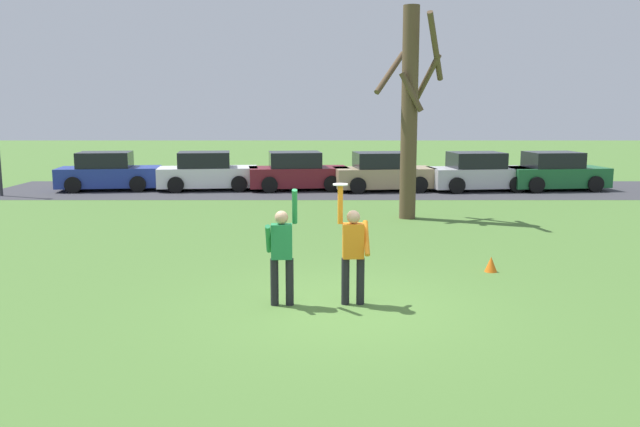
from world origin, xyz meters
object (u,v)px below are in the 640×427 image
parked_car_tan (385,173)px  parked_car_silver (481,173)px  parked_car_blue (111,173)px  parked_car_green (557,173)px  bare_tree_tall (413,109)px  person_catcher (355,249)px  frisbee_disc (343,184)px  parked_car_maroon (300,172)px  parked_car_white (210,172)px  field_cone_orange (493,264)px  person_defender (284,249)px

parked_car_tan → parked_car_silver: size_ratio=1.00×
parked_car_blue → parked_car_green: size_ratio=1.00×
parked_car_blue → bare_tree_tall: 13.87m
person_catcher → frisbee_disc: 1.13m
frisbee_disc → parked_car_maroon: bearing=94.5°
parked_car_white → bare_tree_tall: size_ratio=0.67×
parked_car_tan → bare_tree_tall: bare_tree_tall is taller
frisbee_disc → field_cone_orange: (3.21, 2.28, -1.93)m
parked_car_tan → parked_car_white: bearing=170.3°
parked_car_white → parked_car_green: bearing=-7.8°
person_defender → parked_car_maroon: bearing=88.7°
parked_car_blue → parked_car_green: same height
parked_car_green → field_cone_orange: (-6.27, -13.89, -0.57)m
person_defender → bare_tree_tall: (3.39, 9.06, 2.37)m
parked_car_tan → field_cone_orange: parked_car_tan is taller
parked_car_maroon → parked_car_white: bearing=172.5°
parked_car_tan → field_cone_orange: bearing=-93.6°
bare_tree_tall → field_cone_orange: bare_tree_tall is taller
parked_car_blue → parked_car_maroon: size_ratio=1.00×
parked_car_green → parked_car_tan: bearing=174.2°
frisbee_disc → bare_tree_tall: bearing=75.2°
person_catcher → parked_car_white: bearing=-74.2°
parked_car_maroon → parked_car_tan: (3.55, -0.28, 0.00)m
parked_car_blue → parked_car_tan: size_ratio=1.00×
parked_car_silver → parked_car_white: bearing=171.2°
person_catcher → bare_tree_tall: bare_tree_tall is taller
parked_car_tan → parked_car_silver: bearing=-7.0°
frisbee_disc → parked_car_blue: (-9.20, 16.16, -1.37)m
parked_car_maroon → parked_car_blue: bearing=172.9°
parked_car_blue → parked_car_maroon: same height
person_defender → parked_car_tan: person_defender is taller
person_catcher → bare_tree_tall: (2.17, 9.01, 2.37)m
person_catcher → parked_car_green: (9.26, 16.17, -0.25)m
parked_car_maroon → field_cone_orange: bearing=-79.7°
person_defender → field_cone_orange: (4.21, 2.32, -0.82)m
person_catcher → frisbee_disc: size_ratio=8.29×
parked_car_tan → parked_car_silver: same height
parked_car_silver → field_cone_orange: parked_car_silver is taller
parked_car_white → field_cone_orange: 16.23m
parked_car_white → parked_car_maroon: 3.79m
parked_car_blue → parked_car_silver: (15.44, -0.17, 0.00)m
parked_car_green → bare_tree_tall: bare_tree_tall is taller
parked_car_tan → parked_car_green: same height
parked_car_white → bare_tree_tall: 10.70m
parked_car_silver → bare_tree_tall: size_ratio=0.67×
person_catcher → parked_car_green: bearing=-122.1°
person_defender → bare_tree_tall: bare_tree_tall is taller
parked_car_blue → parked_car_tan: (11.47, -0.21, 0.00)m
person_catcher → parked_car_white: person_catcher is taller
frisbee_disc → parked_car_white: frisbee_disc is taller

